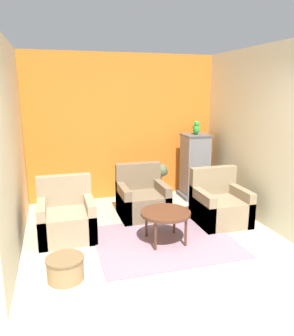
% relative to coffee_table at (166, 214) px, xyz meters
% --- Properties ---
extents(ground_plane, '(20.00, 20.00, 0.00)m').
position_rel_coffee_table_xyz_m(ground_plane, '(-0.12, -1.17, -0.41)').
color(ground_plane, beige).
rests_on(ground_plane, ground).
extents(wall_back_accent, '(3.75, 0.06, 2.75)m').
position_rel_coffee_table_xyz_m(wall_back_accent, '(-0.12, 2.19, 0.97)').
color(wall_back_accent, orange).
rests_on(wall_back_accent, ground_plane).
extents(wall_left, '(0.06, 3.33, 2.75)m').
position_rel_coffee_table_xyz_m(wall_left, '(-1.97, 0.49, 0.97)').
color(wall_left, beige).
rests_on(wall_left, ground_plane).
extents(wall_right, '(0.06, 3.33, 2.75)m').
position_rel_coffee_table_xyz_m(wall_right, '(1.72, 0.49, 0.97)').
color(wall_right, beige).
rests_on(wall_right, ground_plane).
extents(area_rug, '(1.93, 1.55, 0.01)m').
position_rel_coffee_table_xyz_m(area_rug, '(-0.00, -0.00, -0.40)').
color(area_rug, gray).
rests_on(area_rug, ground_plane).
extents(coffee_table, '(0.70, 0.70, 0.45)m').
position_rel_coffee_table_xyz_m(coffee_table, '(0.00, 0.00, 0.00)').
color(coffee_table, '#512D1E').
rests_on(coffee_table, ground_plane).
extents(armchair_left, '(0.78, 0.74, 0.86)m').
position_rel_coffee_table_xyz_m(armchair_left, '(-1.32, 0.56, -0.13)').
color(armchair_left, '#9E896B').
rests_on(armchair_left, ground_plane).
extents(armchair_right, '(0.78, 0.74, 0.86)m').
position_rel_coffee_table_xyz_m(armchair_right, '(1.06, 0.42, -0.13)').
color(armchair_right, '#8E7A5B').
rests_on(armchair_right, ground_plane).
extents(armchair_middle, '(0.78, 0.74, 0.86)m').
position_rel_coffee_table_xyz_m(armchair_middle, '(-0.05, 1.04, -0.13)').
color(armchair_middle, '#7A664C').
rests_on(armchair_middle, ground_plane).
extents(birdcage, '(0.56, 0.56, 1.25)m').
position_rel_coffee_table_xyz_m(birdcage, '(1.22, 1.74, 0.20)').
color(birdcage, '#555559').
rests_on(birdcage, ground_plane).
extents(parrot, '(0.12, 0.22, 0.27)m').
position_rel_coffee_table_xyz_m(parrot, '(1.22, 1.74, 0.96)').
color(parrot, green).
rests_on(parrot, birdcage).
extents(potted_plant, '(0.29, 0.26, 0.68)m').
position_rel_coffee_table_xyz_m(potted_plant, '(0.56, 1.88, -0.02)').
color(potted_plant, '#66605B').
rests_on(potted_plant, ground_plane).
extents(wicker_basket, '(0.43, 0.43, 0.27)m').
position_rel_coffee_table_xyz_m(wicker_basket, '(-1.39, -0.57, -0.26)').
color(wicker_basket, '#A37F51').
rests_on(wicker_basket, ground_plane).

